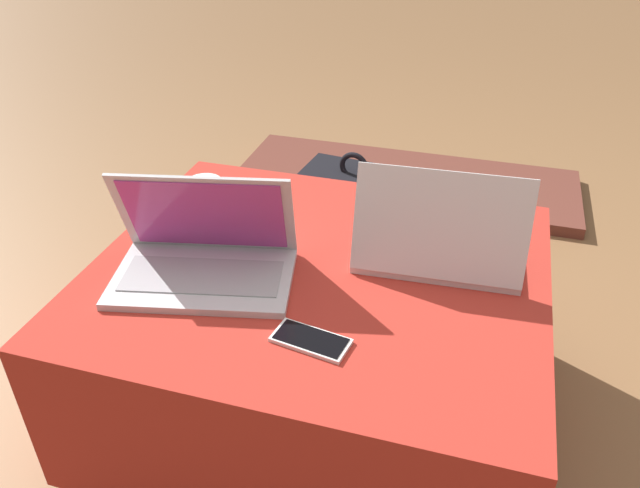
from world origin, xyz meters
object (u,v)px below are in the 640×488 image
object	(u,v)px
backpack	(353,230)
coffee_mug	(207,197)
laptop_near	(204,255)
laptop_far	(438,243)
cell_phone	(311,340)

from	to	relation	value
backpack	coffee_mug	world-z (taller)	coffee_mug
laptop_near	backpack	distance (m)	0.75
laptop_far	cell_phone	size ratio (longest dim) A/B	2.40
backpack	coffee_mug	size ratio (longest dim) A/B	3.80
laptop_far	backpack	xyz separation A→B (m)	(-0.30, 0.48, -0.30)
laptop_near	laptop_far	distance (m)	0.50
laptop_near	cell_phone	world-z (taller)	laptop_near
laptop_near	coffee_mug	xyz separation A→B (m)	(-0.11, 0.25, -0.00)
laptop_far	cell_phone	distance (m)	0.38
laptop_near	laptop_far	world-z (taller)	laptop_far
laptop_near	laptop_far	bearing A→B (deg)	9.39
laptop_near	cell_phone	size ratio (longest dim) A/B	2.71
laptop_far	cell_phone	xyz separation A→B (m)	(-0.19, -0.33, -0.04)
laptop_far	backpack	bearing A→B (deg)	-61.08
laptop_near	cell_phone	distance (m)	0.32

